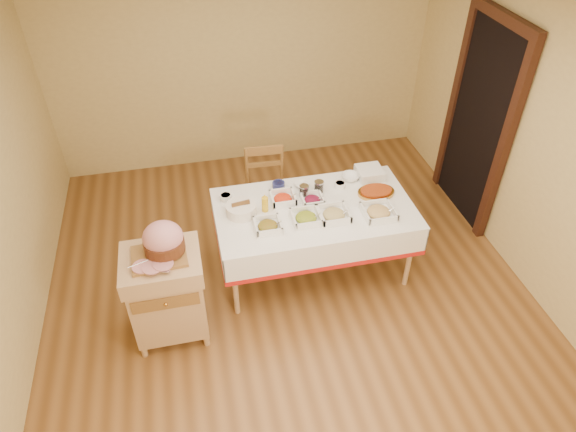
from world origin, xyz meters
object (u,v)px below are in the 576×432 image
at_px(preserve_jar_right, 319,187).
at_px(mustard_bottle, 265,204).
at_px(butcher_cart, 167,291).
at_px(preserve_jar_left, 304,191).
at_px(ham_on_board, 163,242).
at_px(bread_basket, 241,209).
at_px(dining_chair, 267,192).
at_px(dining_table, 314,221).
at_px(brass_platter, 376,192).
at_px(plate_stack, 370,173).

xyz_separation_m(preserve_jar_right, mustard_bottle, (-0.55, -0.18, 0.03)).
bearing_deg(preserve_jar_right, mustard_bottle, -162.23).
bearing_deg(butcher_cart, preserve_jar_left, 27.77).
relative_size(ham_on_board, mustard_bottle, 2.43).
bearing_deg(bread_basket, preserve_jar_left, 12.88).
distance_m(dining_chair, bread_basket, 0.80).
relative_size(butcher_cart, ham_on_board, 1.99).
height_order(dining_table, preserve_jar_right, preserve_jar_right).
xyz_separation_m(butcher_cart, mustard_bottle, (0.94, 0.56, 0.34)).
distance_m(butcher_cart, ham_on_board, 0.51).
bearing_deg(dining_table, butcher_cart, -160.04).
distance_m(preserve_jar_right, brass_platter, 0.54).
relative_size(dining_table, preserve_jar_left, 15.95).
bearing_deg(preserve_jar_right, ham_on_board, -154.15).
distance_m(preserve_jar_left, plate_stack, 0.73).
height_order(dining_table, preserve_jar_left, preserve_jar_left).
bearing_deg(plate_stack, preserve_jar_left, -167.01).
bearing_deg(ham_on_board, butcher_cart, -141.94).
distance_m(ham_on_board, plate_stack, 2.18).
distance_m(dining_chair, mustard_bottle, 0.75).
relative_size(butcher_cart, dining_chair, 0.94).
xyz_separation_m(butcher_cart, preserve_jar_left, (1.34, 0.71, 0.31)).
xyz_separation_m(preserve_jar_left, preserve_jar_right, (0.15, 0.03, 0.00)).
height_order(mustard_bottle, plate_stack, mustard_bottle).
xyz_separation_m(dining_chair, bread_basket, (-0.35, -0.64, 0.32)).
height_order(dining_chair, preserve_jar_right, dining_chair).
bearing_deg(plate_stack, dining_table, -151.04).
xyz_separation_m(preserve_jar_left, mustard_bottle, (-0.40, -0.15, 0.03)).
relative_size(dining_chair, preserve_jar_right, 8.25).
bearing_deg(plate_stack, mustard_bottle, -164.40).
distance_m(butcher_cart, plate_stack, 2.25).
xyz_separation_m(butcher_cart, ham_on_board, (0.05, 0.04, 0.51)).
height_order(butcher_cart, preserve_jar_left, butcher_cart).
bearing_deg(preserve_jar_right, plate_stack, 13.40).
xyz_separation_m(ham_on_board, preserve_jar_right, (1.45, 0.70, -0.21)).
xyz_separation_m(dining_chair, brass_platter, (0.94, -0.62, 0.29)).
bearing_deg(bread_basket, plate_stack, 12.94).
relative_size(ham_on_board, brass_platter, 1.26).
bearing_deg(butcher_cart, dining_chair, 48.34).
xyz_separation_m(dining_table, mustard_bottle, (-0.45, 0.06, 0.24)).
distance_m(dining_table, preserve_jar_left, 0.30).
bearing_deg(preserve_jar_right, bread_basket, -167.40).
relative_size(plate_stack, brass_platter, 0.70).
xyz_separation_m(butcher_cart, bread_basket, (0.73, 0.57, 0.31)).
bearing_deg(mustard_bottle, plate_stack, 15.60).
height_order(dining_table, ham_on_board, ham_on_board).
height_order(preserve_jar_left, plate_stack, preserve_jar_left).
bearing_deg(preserve_jar_left, preserve_jar_right, 11.50).
height_order(dining_table, plate_stack, plate_stack).
relative_size(mustard_bottle, brass_platter, 0.52).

